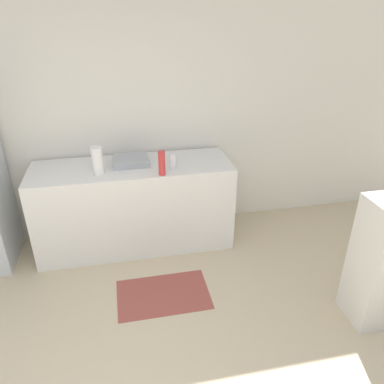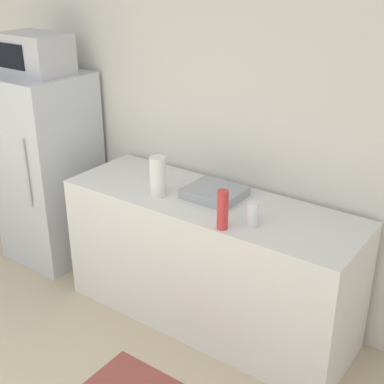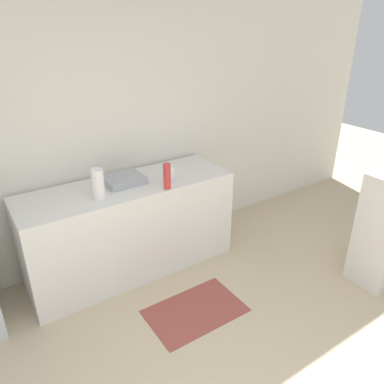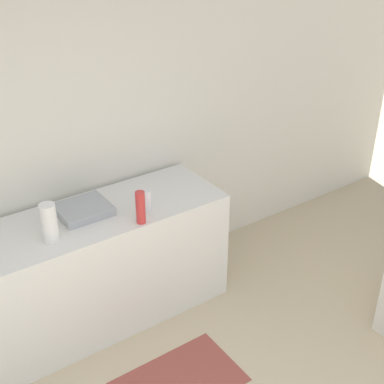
{
  "view_description": "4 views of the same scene",
  "coord_description": "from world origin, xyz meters",
  "views": [
    {
      "loc": [
        0.28,
        -1.12,
        2.38
      ],
      "look_at": [
        0.87,
        1.74,
        0.87
      ],
      "focal_mm": 35.0,
      "sensor_mm": 36.0,
      "label": 1
    },
    {
      "loc": [
        2.08,
        -0.22,
        2.35
      ],
      "look_at": [
        0.57,
        1.89,
        1.18
      ],
      "focal_mm": 50.0,
      "sensor_mm": 36.0,
      "label": 2
    },
    {
      "loc": [
        -0.86,
        -0.59,
        2.31
      ],
      "look_at": [
        0.76,
        1.84,
        0.93
      ],
      "focal_mm": 35.0,
      "sensor_mm": 36.0,
      "label": 3
    },
    {
      "loc": [
        -0.81,
        -0.65,
        2.85
      ],
      "look_at": [
        0.85,
        1.76,
        1.22
      ],
      "focal_mm": 50.0,
      "sensor_mm": 36.0,
      "label": 4
    }
  ],
  "objects": [
    {
      "name": "counter",
      "position": [
        0.38,
        2.35,
        0.46
      ],
      "size": [
        1.99,
        0.66,
        0.91
      ],
      "primitive_type": "cube",
      "color": "silver",
      "rests_on": "ground_plane"
    },
    {
      "name": "kitchen_rug",
      "position": [
        0.54,
        1.46,
        0.0
      ],
      "size": [
        0.82,
        0.53,
        0.01
      ],
      "primitive_type": "cube",
      "color": "#99473D",
      "rests_on": "ground_plane"
    },
    {
      "name": "wall_back",
      "position": [
        0.0,
        2.74,
        1.3
      ],
      "size": [
        8.0,
        0.06,
        2.6
      ],
      "primitive_type": "cube",
      "color": "silver",
      "rests_on": "ground_plane"
    },
    {
      "name": "paper_towel_roll",
      "position": [
        0.07,
        2.21,
        1.04
      ],
      "size": [
        0.1,
        0.1,
        0.26
      ],
      "primitive_type": "cylinder",
      "color": "white",
      "rests_on": "counter"
    },
    {
      "name": "bottle_tall",
      "position": [
        0.65,
        2.07,
        1.03
      ],
      "size": [
        0.07,
        0.07,
        0.23
      ],
      "primitive_type": "cylinder",
      "color": "red",
      "rests_on": "counter"
    },
    {
      "name": "sink_basin",
      "position": [
        0.38,
        2.41,
        0.94
      ],
      "size": [
        0.35,
        0.31,
        0.06
      ],
      "primitive_type": "cube",
      "color": "#9EA3A8",
      "rests_on": "counter"
    },
    {
      "name": "bottle_short",
      "position": [
        0.77,
        2.2,
        0.98
      ],
      "size": [
        0.07,
        0.07,
        0.15
      ],
      "primitive_type": "cylinder",
      "color": "silver",
      "rests_on": "counter"
    }
  ]
}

